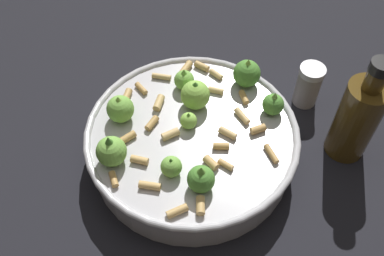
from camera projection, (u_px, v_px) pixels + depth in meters
The scene contains 4 objects.
ground_plane at pixel (192, 154), 0.73m from camera, with size 2.40×2.40×0.00m, color black.
cooking_pan at pixel (192, 139), 0.70m from camera, with size 0.34×0.34×0.12m.
pepper_shaker at pixel (308, 85), 0.77m from camera, with size 0.05×0.05×0.08m.
olive_oil_bottle at pixel (357, 118), 0.67m from camera, with size 0.07×0.07×0.20m.
Camera 1 is at (0.17, 0.38, 0.60)m, focal length 40.54 mm.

